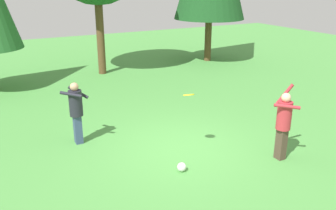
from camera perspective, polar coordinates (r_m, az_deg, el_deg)
The scene contains 5 objects.
ground_plane at distance 9.38m, azimuth 2.04°, elevation -6.88°, with size 40.00×40.00×0.00m, color #4C9342.
person_thrower at distance 8.92m, azimuth 17.62°, elevation -2.31°, with size 0.67×0.67×1.83m.
person_catcher at distance 9.63m, azimuth -14.17°, elevation -0.45°, with size 0.74×0.73×1.65m.
frisbee at distance 8.62m, azimuth 3.26°, elevation 1.61°, with size 0.31×0.31×0.10m.
ball_white at distance 8.34m, azimuth 2.15°, elevation -9.66°, with size 0.21×0.21×0.21m, color white.
Camera 1 is at (-4.25, -7.26, 4.15)m, focal length 39.01 mm.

